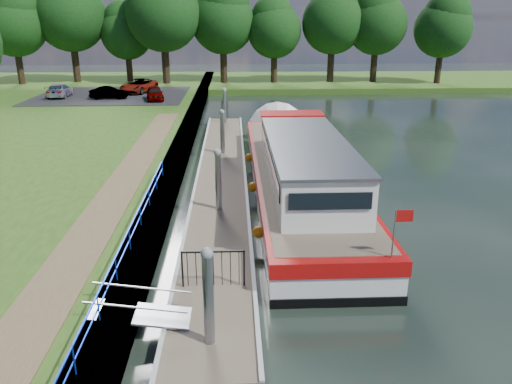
{
  "coord_description": "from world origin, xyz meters",
  "views": [
    {
      "loc": [
        0.66,
        -10.82,
        7.9
      ],
      "look_at": [
        1.5,
        7.67,
        1.4
      ],
      "focal_mm": 35.0,
      "sensor_mm": 36.0,
      "label": 1
    }
  ],
  "objects_px": {
    "car_b": "(109,93)",
    "pontoon": "(221,180)",
    "car_d": "(139,86)",
    "car_c": "(60,90)",
    "barge": "(296,168)",
    "car_a": "(155,93)"
  },
  "relations": [
    {
      "from": "car_d",
      "to": "car_c",
      "type": "bearing_deg",
      "value": -141.47
    },
    {
      "from": "car_c",
      "to": "car_d",
      "type": "bearing_deg",
      "value": -161.7
    },
    {
      "from": "barge",
      "to": "car_a",
      "type": "relative_size",
      "value": 5.98
    },
    {
      "from": "pontoon",
      "to": "car_d",
      "type": "xyz_separation_m",
      "value": [
        -8.67,
        26.54,
        1.31
      ]
    },
    {
      "from": "barge",
      "to": "car_c",
      "type": "height_order",
      "value": "barge"
    },
    {
      "from": "barge",
      "to": "car_a",
      "type": "height_order",
      "value": "barge"
    },
    {
      "from": "car_b",
      "to": "pontoon",
      "type": "bearing_deg",
      "value": -155.45
    },
    {
      "from": "barge",
      "to": "car_b",
      "type": "xyz_separation_m",
      "value": [
        -14.3,
        23.79,
        0.3
      ]
    },
    {
      "from": "car_b",
      "to": "car_c",
      "type": "distance_m",
      "value": 5.0
    },
    {
      "from": "car_d",
      "to": "pontoon",
      "type": "bearing_deg",
      "value": -53.52
    },
    {
      "from": "car_b",
      "to": "car_c",
      "type": "xyz_separation_m",
      "value": [
        -4.82,
        1.33,
        0.06
      ]
    },
    {
      "from": "barge",
      "to": "car_c",
      "type": "relative_size",
      "value": 5.03
    },
    {
      "from": "barge",
      "to": "car_b",
      "type": "distance_m",
      "value": 27.75
    },
    {
      "from": "car_b",
      "to": "car_c",
      "type": "relative_size",
      "value": 0.79
    },
    {
      "from": "car_c",
      "to": "car_a",
      "type": "bearing_deg",
      "value": 164.3
    },
    {
      "from": "car_a",
      "to": "car_d",
      "type": "distance_m",
      "value": 5.29
    },
    {
      "from": "pontoon",
      "to": "car_b",
      "type": "height_order",
      "value": "car_b"
    },
    {
      "from": "car_c",
      "to": "car_d",
      "type": "height_order",
      "value": "car_d"
    },
    {
      "from": "car_a",
      "to": "car_b",
      "type": "height_order",
      "value": "car_a"
    },
    {
      "from": "car_a",
      "to": "car_c",
      "type": "bearing_deg",
      "value": 155.2
    },
    {
      "from": "car_a",
      "to": "car_c",
      "type": "distance_m",
      "value": 9.41
    },
    {
      "from": "pontoon",
      "to": "car_d",
      "type": "distance_m",
      "value": 27.95
    }
  ]
}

